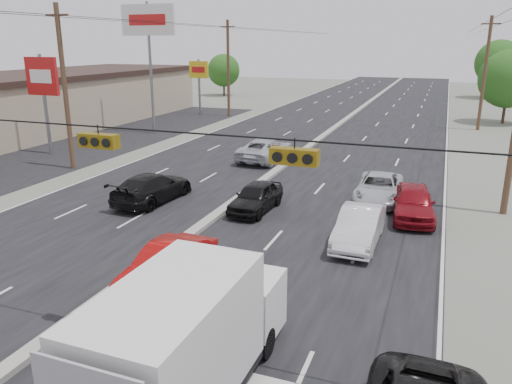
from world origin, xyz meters
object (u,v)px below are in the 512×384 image
pole_sign_billboard (148,28)px  oncoming_near (152,188)px  utility_pole_left_b (65,88)px  red_sedan (168,266)px  tree_right_far (499,63)px  queue_car_e (413,202)px  pole_sign_far (199,74)px  utility_pole_left_c (228,68)px  tree_left_far (224,70)px  queue_car_a (256,197)px  oncoming_far (265,150)px  queue_car_c (379,188)px  utility_pole_right_c (485,73)px  pole_sign_mid (43,82)px  box_truck (190,339)px  queue_car_b (359,227)px  tree_right_mid (509,79)px

pole_sign_billboard → oncoming_near: 21.75m
utility_pole_left_b → red_sedan: 18.86m
tree_right_far → queue_car_e: (-7.49, -57.20, -4.19)m
utility_pole_left_b → pole_sign_far: 25.25m
utility_pole_left_c → tree_left_far: utility_pole_left_c is taller
red_sedan → oncoming_near: (-5.40, 7.75, 0.02)m
queue_car_a → oncoming_far: 10.66m
queue_car_c → oncoming_far: oncoming_far is taller
utility_pole_right_c → tree_left_far: (-34.50, 20.00, -1.39)m
utility_pole_left_b → tree_left_far: (-9.50, 45.00, -1.39)m
utility_pole_left_b → pole_sign_mid: utility_pole_left_b is taller
utility_pole_left_c → tree_left_far: (-9.50, 20.00, -1.39)m
queue_car_c → pole_sign_billboard: bearing=146.6°
pole_sign_far → pole_sign_mid: bearing=-92.6°
pole_sign_billboard → box_truck: bearing=-57.1°
oncoming_far → utility_pole_left_b: bearing=34.1°
utility_pole_left_c → oncoming_far: bearing=-59.8°
pole_sign_far → queue_car_e: 36.79m
queue_car_a → tree_left_far: bearing=118.4°
utility_pole_left_b → pole_sign_far: (-3.50, 25.00, -0.70)m
queue_car_b → oncoming_near: 10.87m
utility_pole_left_b → tree_right_mid: 40.70m
pole_sign_billboard → queue_car_c: pole_sign_billboard is taller
pole_sign_far → queue_car_e: pole_sign_far is taller
red_sedan → queue_car_b: (5.30, 5.84, 0.01)m
pole_sign_mid → oncoming_near: (13.00, -7.22, -4.38)m
utility_pole_left_c → utility_pole_right_c: size_ratio=1.00×
queue_car_e → tree_right_far: bearing=76.3°
queue_car_a → utility_pole_left_b: bearing=167.8°
queue_car_e → utility_pole_left_c: bearing=121.5°
utility_pole_left_c → queue_car_c: size_ratio=2.08×
pole_sign_far → red_sedan: size_ratio=1.38×
oncoming_far → pole_sign_far: bearing=-49.3°
queue_car_c → queue_car_b: bearing=-91.8°
queue_car_c → oncoming_near: size_ratio=0.95×
utility_pole_right_c → tree_right_far: (3.50, 30.00, -0.15)m
pole_sign_far → tree_left_far: 20.89m
oncoming_far → oncoming_near: bearing=81.1°
utility_pole_left_b → oncoming_far: size_ratio=1.84×
utility_pole_left_b → box_truck: (17.23, -16.68, -3.47)m
utility_pole_right_c → queue_car_e: 27.83m
tree_right_far → utility_pole_left_b: bearing=-117.4°
tree_left_far → oncoming_near: tree_left_far is taller
queue_car_b → oncoming_far: oncoming_far is taller
tree_right_mid → tree_right_far: size_ratio=0.88×
queue_car_b → queue_car_a: bearing=156.2°
queue_car_b → tree_right_mid: bearing=77.7°
utility_pole_left_b → queue_car_c: size_ratio=2.08×
utility_pole_right_c → tree_right_mid: size_ratio=1.40×
tree_right_mid → queue_car_c: bearing=-105.4°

